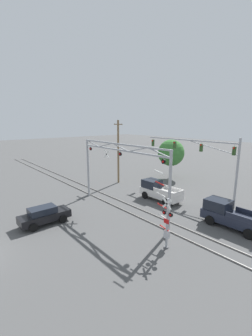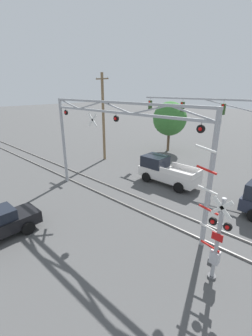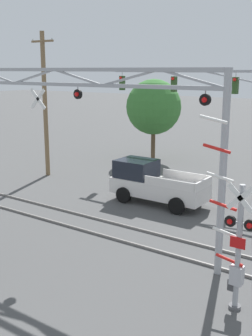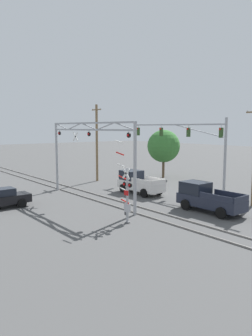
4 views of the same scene
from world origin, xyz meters
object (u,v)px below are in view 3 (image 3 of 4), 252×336
object	(u,v)px
crossing_signal_mast	(235,246)
traffic_signal_span	(249,100)
utility_pole_left	(45,103)
crossing_gantry	(78,122)
pickup_truck_lead	(153,183)
background_tree_beyond_span	(154,107)

from	to	relation	value
crossing_signal_mast	traffic_signal_span	xyz separation A→B (m)	(-3.84, 11.57, 3.23)
crossing_signal_mast	traffic_signal_span	bearing A→B (deg)	108.38
traffic_signal_span	utility_pole_left	bearing A→B (deg)	-164.29
crossing_gantry	crossing_signal_mast	distance (m)	8.01
crossing_gantry	pickup_truck_lead	xyz separation A→B (m)	(0.22, 5.45, -3.70)
traffic_signal_span	pickup_truck_lead	world-z (taller)	traffic_signal_span
traffic_signal_span	background_tree_beyond_span	bearing A→B (deg)	152.00
crossing_gantry	background_tree_beyond_span	size ratio (longest dim) A/B	2.04
traffic_signal_span	background_tree_beyond_span	world-z (taller)	traffic_signal_span
crossing_signal_mast	traffic_signal_span	size ratio (longest dim) A/B	0.45
crossing_gantry	background_tree_beyond_span	distance (m)	15.45
pickup_truck_lead	utility_pole_left	xyz separation A→B (m)	(-8.70, 1.02, 3.63)
pickup_truck_lead	utility_pole_left	world-z (taller)	utility_pole_left
crossing_gantry	crossing_signal_mast	xyz separation A→B (m)	(7.29, -1.75, -2.81)
crossing_signal_mast	background_tree_beyond_span	bearing A→B (deg)	127.86
crossing_gantry	traffic_signal_span	bearing A→B (deg)	70.66
crossing_gantry	pickup_truck_lead	world-z (taller)	crossing_gantry
traffic_signal_span	utility_pole_left	distance (m)	12.40
pickup_truck_lead	background_tree_beyond_span	xyz separation A→B (m)	(-5.55, 9.03, 2.98)
crossing_gantry	utility_pole_left	size ratio (longest dim) A/B	1.38
utility_pole_left	background_tree_beyond_span	xyz separation A→B (m)	(3.15, 8.02, -0.65)
pickup_truck_lead	utility_pole_left	size ratio (longest dim) A/B	0.55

